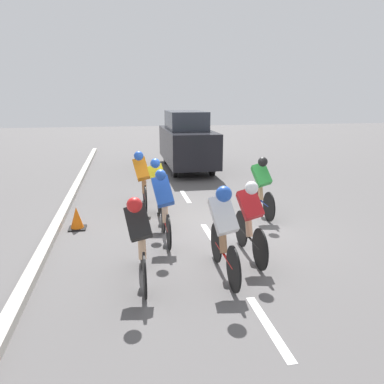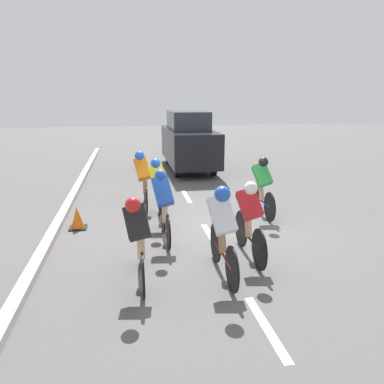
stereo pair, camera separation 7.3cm
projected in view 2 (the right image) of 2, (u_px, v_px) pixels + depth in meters
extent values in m
plane|color=#565454|center=(207.00, 230.00, 8.06)|extent=(60.00, 60.00, 0.00)
cube|color=white|center=(266.00, 327.00, 4.66)|extent=(0.12, 1.40, 0.01)
cube|color=white|center=(210.00, 236.00, 7.71)|extent=(0.12, 1.40, 0.01)
cube|color=white|center=(186.00, 196.00, 10.77)|extent=(0.12, 1.40, 0.01)
cube|color=#B7B2A8|center=(48.00, 243.00, 7.17)|extent=(0.20, 26.71, 0.14)
cylinder|color=black|center=(145.00, 190.00, 10.10)|extent=(0.03, 0.69, 0.69)
cylinder|color=black|center=(147.00, 199.00, 9.19)|extent=(0.03, 0.69, 0.69)
cylinder|color=red|center=(146.00, 194.00, 9.64)|extent=(0.04, 0.95, 0.04)
cylinder|color=red|center=(145.00, 185.00, 9.75)|extent=(0.04, 0.04, 0.42)
cylinder|color=white|center=(145.00, 190.00, 9.67)|extent=(0.07, 0.07, 0.16)
cylinder|color=#9E704C|center=(145.00, 187.00, 9.67)|extent=(0.12, 0.23, 0.36)
cube|color=orange|center=(142.00, 169.00, 9.37)|extent=(0.44, 0.48, 0.62)
sphere|color=blue|center=(139.00, 156.00, 9.06)|extent=(0.23, 0.23, 0.23)
cylinder|color=black|center=(241.00, 229.00, 7.11)|extent=(0.03, 0.70, 0.70)
cylinder|color=black|center=(259.00, 250.00, 6.14)|extent=(0.03, 0.70, 0.70)
cylinder|color=black|center=(249.00, 238.00, 6.62)|extent=(0.04, 1.02, 0.04)
cylinder|color=black|center=(247.00, 224.00, 6.74)|extent=(0.04, 0.04, 0.42)
cylinder|color=green|center=(249.00, 232.00, 6.65)|extent=(0.07, 0.07, 0.16)
cylinder|color=#DBAD84|center=(248.00, 227.00, 6.65)|extent=(0.12, 0.23, 0.36)
cube|color=red|center=(249.00, 204.00, 6.35)|extent=(0.44, 0.45, 0.59)
sphere|color=white|center=(251.00, 188.00, 6.05)|extent=(0.22, 0.22, 0.22)
cylinder|color=black|center=(255.00, 196.00, 9.49)|extent=(0.03, 0.68, 0.68)
cylinder|color=black|center=(270.00, 207.00, 8.54)|extent=(0.03, 0.68, 0.68)
cylinder|color=navy|center=(262.00, 201.00, 9.01)|extent=(0.04, 1.00, 0.04)
cylinder|color=navy|center=(260.00, 191.00, 9.13)|extent=(0.04, 0.04, 0.42)
cylinder|color=#1999D8|center=(261.00, 197.00, 9.04)|extent=(0.07, 0.07, 0.16)
cylinder|color=tan|center=(261.00, 193.00, 9.04)|extent=(0.12, 0.23, 0.36)
cube|color=green|center=(262.00, 175.00, 8.74)|extent=(0.45, 0.46, 0.60)
sphere|color=black|center=(263.00, 162.00, 8.44)|extent=(0.22, 0.22, 0.22)
cylinder|color=black|center=(160.00, 200.00, 9.05)|extent=(0.03, 0.70, 0.70)
cylinder|color=black|center=(164.00, 212.00, 8.10)|extent=(0.03, 0.70, 0.70)
cylinder|color=red|center=(161.00, 206.00, 8.58)|extent=(0.04, 1.00, 0.04)
cylinder|color=red|center=(161.00, 195.00, 8.69)|extent=(0.04, 0.04, 0.42)
cylinder|color=yellow|center=(161.00, 201.00, 8.60)|extent=(0.07, 0.07, 0.16)
cylinder|color=tan|center=(161.00, 198.00, 8.61)|extent=(0.12, 0.23, 0.36)
cube|color=yellow|center=(158.00, 178.00, 8.30)|extent=(0.45, 0.48, 0.63)
sphere|color=blue|center=(156.00, 163.00, 7.99)|extent=(0.21, 0.21, 0.21)
cylinder|color=black|center=(140.00, 249.00, 6.22)|extent=(0.03, 0.66, 0.66)
cylinder|color=black|center=(143.00, 275.00, 5.29)|extent=(0.03, 0.66, 0.66)
cylinder|color=black|center=(142.00, 261.00, 5.76)|extent=(0.04, 0.98, 0.04)
cylinder|color=black|center=(141.00, 244.00, 5.87)|extent=(0.04, 0.04, 0.42)
cylinder|color=green|center=(141.00, 254.00, 5.78)|extent=(0.07, 0.07, 0.16)
cylinder|color=#DBAD84|center=(141.00, 248.00, 5.78)|extent=(0.12, 0.23, 0.36)
cube|color=black|center=(137.00, 223.00, 5.49)|extent=(0.42, 0.44, 0.57)
sphere|color=red|center=(133.00, 205.00, 5.19)|extent=(0.22, 0.22, 0.22)
cylinder|color=black|center=(163.00, 217.00, 7.87)|extent=(0.03, 0.67, 0.67)
cylinder|color=black|center=(168.00, 232.00, 6.96)|extent=(0.03, 0.67, 0.67)
cylinder|color=red|center=(166.00, 224.00, 7.42)|extent=(0.04, 0.95, 0.04)
cylinder|color=red|center=(165.00, 211.00, 7.52)|extent=(0.04, 0.04, 0.42)
cylinder|color=yellow|center=(165.00, 218.00, 7.44)|extent=(0.07, 0.07, 0.16)
cylinder|color=#DBAD84|center=(165.00, 214.00, 7.44)|extent=(0.12, 0.23, 0.36)
cube|color=blue|center=(163.00, 191.00, 7.14)|extent=(0.43, 0.49, 0.63)
sphere|color=blue|center=(160.00, 175.00, 6.83)|extent=(0.21, 0.21, 0.21)
cylinder|color=black|center=(215.00, 243.00, 6.44)|extent=(0.03, 0.69, 0.69)
cylinder|color=black|center=(232.00, 269.00, 5.44)|extent=(0.03, 0.69, 0.69)
cylinder|color=red|center=(223.00, 255.00, 5.94)|extent=(0.04, 1.05, 0.04)
cylinder|color=red|center=(220.00, 238.00, 6.07)|extent=(0.04, 0.04, 0.42)
cylinder|color=yellow|center=(222.00, 248.00, 5.97)|extent=(0.07, 0.07, 0.16)
cylinder|color=#9E704C|center=(222.00, 242.00, 5.97)|extent=(0.12, 0.23, 0.36)
cube|color=white|center=(222.00, 215.00, 5.66)|extent=(0.43, 0.49, 0.64)
sphere|color=blue|center=(222.00, 194.00, 5.35)|extent=(0.24, 0.24, 0.24)
cylinder|color=black|center=(214.00, 167.00, 13.54)|extent=(0.14, 0.64, 0.64)
cylinder|color=black|center=(176.00, 168.00, 13.32)|extent=(0.14, 0.64, 0.64)
cylinder|color=black|center=(199.00, 155.00, 16.25)|extent=(0.14, 0.64, 0.64)
cylinder|color=black|center=(168.00, 156.00, 16.03)|extent=(0.14, 0.64, 0.64)
cube|color=black|center=(189.00, 145.00, 14.63)|extent=(1.70, 4.58, 1.24)
cube|color=#2D333D|center=(188.00, 120.00, 14.61)|extent=(1.39, 2.52, 0.68)
cube|color=black|center=(78.00, 228.00, 8.15)|extent=(0.36, 0.36, 0.03)
cone|color=orange|center=(77.00, 217.00, 8.09)|extent=(0.28, 0.28, 0.46)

